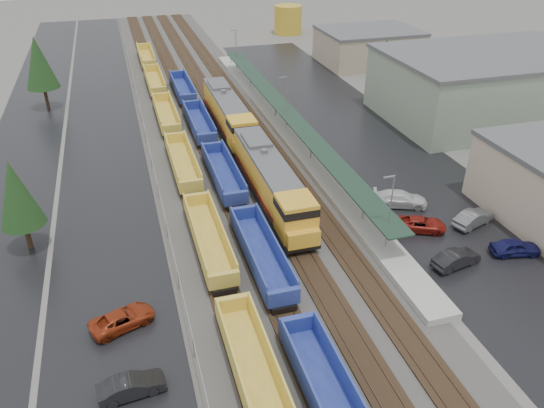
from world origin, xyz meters
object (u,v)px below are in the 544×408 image
at_px(well_string_yellow, 183,163).
at_px(parked_car_east_b, 421,224).
at_px(storage_tank, 288,20).
at_px(parked_car_east_a, 456,259).
at_px(locomotive_lead, 272,182).
at_px(parked_car_east_c, 400,199).
at_px(well_string_blue, 240,209).
at_px(parked_car_east_d, 515,247).
at_px(parked_car_west_c, 122,319).
at_px(parked_car_east_e, 473,218).
at_px(parked_car_west_b, 131,387).
at_px(locomotive_trail, 229,114).

distance_m(well_string_yellow, parked_car_east_b, 28.33).
distance_m(storage_tank, parked_car_east_a, 94.01).
height_order(well_string_yellow, parked_car_east_a, well_string_yellow).
distance_m(locomotive_lead, parked_car_east_c, 13.70).
bearing_deg(well_string_blue, locomotive_lead, 26.13).
bearing_deg(well_string_yellow, parked_car_east_b, -43.51).
bearing_deg(parked_car_east_b, locomotive_lead, 76.18).
xyz_separation_m(parked_car_east_a, parked_car_east_c, (0.40, 11.01, 0.06)).
bearing_deg(parked_car_east_a, parked_car_east_d, -101.57).
relative_size(parked_car_west_c, parked_car_east_d, 1.10).
height_order(well_string_blue, parked_car_east_a, well_string_blue).
bearing_deg(parked_car_east_e, parked_car_east_a, 115.28).
bearing_deg(storage_tank, well_string_blue, -111.20).
height_order(parked_car_west_b, parked_car_east_d, parked_car_east_d).
relative_size(parked_car_east_a, parked_car_east_e, 0.97).
distance_m(storage_tank, parked_car_west_b, 108.07).
height_order(parked_car_east_a, parked_car_east_e, parked_car_east_e).
xyz_separation_m(well_string_yellow, parked_car_east_d, (26.73, -25.57, -0.41)).
height_order(well_string_blue, parked_car_west_c, well_string_blue).
xyz_separation_m(locomotive_lead, locomotive_trail, (0.00, 21.00, 0.00)).
distance_m(locomotive_lead, well_string_yellow, 13.23).
relative_size(parked_car_west_b, parked_car_east_d, 0.99).
distance_m(parked_car_west_b, parked_car_east_b, 31.08).
xyz_separation_m(locomotive_lead, parked_car_east_e, (18.10, -9.67, -1.85)).
distance_m(parked_car_east_c, parked_car_east_d, 12.41).
relative_size(storage_tank, parked_car_west_c, 1.31).
relative_size(parked_car_west_b, parked_car_east_c, 0.78).
distance_m(storage_tank, parked_car_east_c, 83.09).
bearing_deg(parked_car_east_b, parked_car_east_e, -74.18).
bearing_deg(well_string_blue, storage_tank, 68.80).
bearing_deg(parked_car_west_b, parked_car_east_c, -65.39).
xyz_separation_m(parked_car_east_c, parked_car_east_e, (5.17, -5.51, -0.04)).
distance_m(parked_car_west_c, parked_car_east_e, 34.68).
relative_size(locomotive_lead, parked_car_west_b, 4.99).
xyz_separation_m(storage_tank, parked_car_east_a, (-14.38, -92.88, -2.48)).
relative_size(locomotive_lead, storage_tank, 3.40).
xyz_separation_m(parked_car_west_c, parked_car_east_a, (28.75, -0.50, 0.08)).
relative_size(locomotive_trail, parked_car_east_e, 4.63).
relative_size(well_string_yellow, parked_car_east_e, 24.21).
bearing_deg(parked_car_east_e, parked_car_west_c, 78.93).
height_order(well_string_blue, parked_car_east_b, well_string_blue).
distance_m(well_string_yellow, storage_tank, 75.82).
distance_m(well_string_blue, parked_car_east_a, 21.16).
relative_size(locomotive_lead, well_string_yellow, 0.19).
bearing_deg(parked_car_east_c, well_string_blue, 104.72).
height_order(parked_car_west_c, parked_car_east_b, parked_car_west_c).
bearing_deg(parked_car_west_b, parked_car_east_d, -85.98).
distance_m(well_string_blue, parked_car_west_b, 22.88).
distance_m(parked_car_east_b, parked_car_east_c, 4.92).
bearing_deg(parked_car_east_a, locomotive_lead, 27.68).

